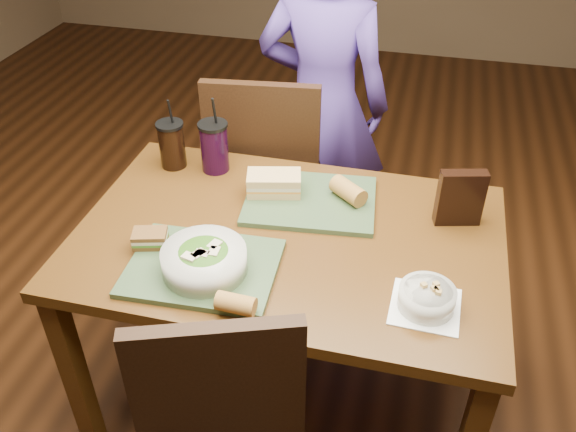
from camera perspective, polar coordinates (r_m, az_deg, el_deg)
The scene contains 15 objects.
ground at distance 2.40m, azimuth -0.00°, elevation -15.91°, with size 6.00×6.00×0.00m, color #381C0B.
dining_table at distance 1.92m, azimuth -0.00°, elevation -3.84°, with size 1.30×0.85×0.75m.
chair_far at distance 2.49m, azimuth -1.71°, elevation 3.85°, with size 0.49×0.49×1.01m.
diner at distance 2.60m, azimuth 3.30°, elevation 10.34°, with size 0.56×0.37×1.53m, color #4F3592.
tray_near at distance 1.75m, azimuth -7.99°, elevation -4.82°, with size 0.42×0.32×0.02m, color #354B2D.
tray_far at distance 2.00m, azimuth 2.09°, elevation 1.44°, with size 0.42×0.32×0.02m, color #354B2D.
salad_bowl at distance 1.70m, azimuth -7.86°, elevation -4.01°, with size 0.24×0.24×0.08m.
soup_bowl at distance 1.65m, azimuth 12.86°, elevation -7.48°, with size 0.19×0.19×0.07m.
sandwich_near at distance 1.83m, azimuth -12.78°, elevation -2.04°, with size 0.11×0.09×0.05m.
sandwich_far at distance 2.00m, azimuth -1.32°, elevation 3.08°, with size 0.19×0.13×0.07m.
baguette_near at distance 1.59m, azimuth -4.91°, elevation -8.17°, with size 0.05×0.05×0.10m, color #AD7533.
baguette_far at distance 1.98m, azimuth 5.66°, elevation 2.35°, with size 0.06×0.06×0.12m, color #AD7533.
cup_cola at distance 2.19m, azimuth -10.82°, elevation 6.61°, with size 0.10×0.10×0.26m.
cup_berry at distance 2.14m, azimuth -6.91°, elevation 6.48°, with size 0.10×0.10×0.28m.
chip_bag at distance 1.94m, azimuth 15.81°, elevation 1.63°, with size 0.14×0.04×0.18m, color black.
Camera 1 is at (0.35, -1.42, 1.91)m, focal length 38.00 mm.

